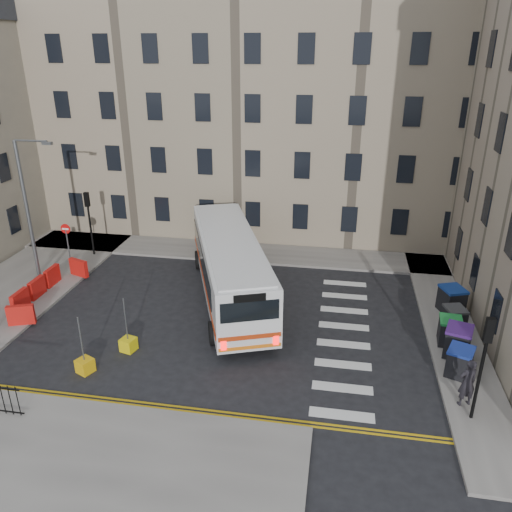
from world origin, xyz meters
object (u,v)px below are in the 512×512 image
(bus, at_px, (230,264))
(wheelie_bin_a, at_px, (460,361))
(streetlamp, at_px, (28,212))
(wheelie_bin_c, at_px, (450,331))
(wheelie_bin_e, at_px, (452,300))
(wheelie_bin_b, at_px, (458,341))
(wheelie_bin_d, at_px, (454,318))
(bollard_yellow, at_px, (128,344))
(bollard_chevron, at_px, (85,366))
(pedestrian, at_px, (467,383))

(bus, bearing_deg, wheelie_bin_a, -46.77)
(streetlamp, height_order, bus, streetlamp)
(wheelie_bin_c, xyz_separation_m, wheelie_bin_e, (0.62, 3.03, 0.05))
(wheelie_bin_b, relative_size, wheelie_bin_d, 1.21)
(wheelie_bin_c, relative_size, bollard_yellow, 2.03)
(streetlamp, xyz_separation_m, bollard_chevron, (6.44, -7.15, -4.04))
(streetlamp, bearing_deg, bus, 2.23)
(wheelie_bin_a, bearing_deg, wheelie_bin_b, 104.58)
(pedestrian, bearing_deg, wheelie_bin_b, -116.89)
(streetlamp, distance_m, wheelie_bin_b, 22.35)
(wheelie_bin_e, xyz_separation_m, pedestrian, (-0.79, -7.32, 0.31))
(wheelie_bin_d, xyz_separation_m, bollard_yellow, (-14.50, -4.12, -0.42))
(pedestrian, bearing_deg, wheelie_bin_c, -113.38)
(wheelie_bin_a, bearing_deg, streetlamp, -170.51)
(bus, distance_m, wheelie_bin_c, 11.18)
(wheelie_bin_c, height_order, wheelie_bin_d, wheelie_bin_c)
(wheelie_bin_c, relative_size, wheelie_bin_d, 1.00)
(wheelie_bin_c, relative_size, pedestrian, 0.62)
(wheelie_bin_a, relative_size, bollard_chevron, 2.27)
(bus, distance_m, wheelie_bin_e, 11.39)
(wheelie_bin_e, bearing_deg, bus, 160.04)
(bus, relative_size, bollard_yellow, 20.87)
(bollard_chevron, bearing_deg, wheelie_bin_e, 25.92)
(wheelie_bin_b, relative_size, pedestrian, 0.76)
(streetlamp, height_order, bollard_yellow, streetlamp)
(bollard_yellow, bearing_deg, bus, 59.86)
(wheelie_bin_e, height_order, bollard_chevron, wheelie_bin_e)
(bollard_yellow, bearing_deg, pedestrian, -5.94)
(pedestrian, xyz_separation_m, bollard_yellow, (-13.90, 1.45, -0.82))
(wheelie_bin_d, height_order, bollard_yellow, wheelie_bin_d)
(wheelie_bin_e, height_order, bollard_yellow, wheelie_bin_e)
(wheelie_bin_b, xyz_separation_m, pedestrian, (-0.34, -3.34, 0.30))
(wheelie_bin_c, relative_size, bollard_chevron, 2.03)
(streetlamp, bearing_deg, wheelie_bin_c, -6.59)
(wheelie_bin_c, bearing_deg, wheelie_bin_a, -84.73)
(wheelie_bin_a, bearing_deg, wheelie_bin_d, 105.07)
(wheelie_bin_d, bearing_deg, bollard_chevron, -174.17)
(bus, height_order, wheelie_bin_c, bus)
(wheelie_bin_c, bearing_deg, bus, 170.56)
(streetlamp, distance_m, wheelie_bin_a, 22.45)
(wheelie_bin_b, distance_m, pedestrian, 3.38)
(wheelie_bin_d, bearing_deg, wheelie_bin_a, -112.07)
(pedestrian, bearing_deg, wheelie_bin_e, -117.23)
(bus, bearing_deg, wheelie_bin_c, -35.69)
(wheelie_bin_a, height_order, wheelie_bin_c, wheelie_bin_c)
(bus, height_order, wheelie_bin_a, bus)
(wheelie_bin_c, height_order, bollard_yellow, wheelie_bin_c)
(streetlamp, distance_m, bollard_chevron, 10.44)
(wheelie_bin_b, distance_m, wheelie_bin_c, 0.96)
(streetlamp, bearing_deg, bollard_chevron, -48.01)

